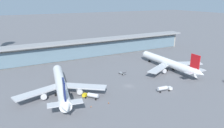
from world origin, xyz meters
TOP-DOWN VIEW (x-y plane):
  - ground_plane at (0.00, 0.00)m, footprint 1200.00×1200.00m
  - airliner_left_stand at (-37.14, 7.26)m, footprint 46.25×60.77m
  - airliner_centre_stand at (40.05, 10.97)m, footprint 46.89×60.83m
  - service_truck_near_nose_yellow at (52.04, 14.99)m, footprint 8.09×7.18m
  - service_truck_mid_apron_white at (13.26, -15.14)m, footprint 8.81×3.41m
  - service_truck_by_tail_grey at (6.23, 18.26)m, footprint 2.70×6.94m
  - service_truck_on_taxiway_yellow at (-25.04, -4.89)m, footprint 7.37×7.94m
  - terminal_building at (0.00, 68.45)m, footprint 197.37×12.80m
  - safety_cone_alpha at (-28.51, -13.02)m, footprint 0.62×0.62m
  - safety_cone_bravo at (-19.62, -13.66)m, footprint 0.62×0.62m

SIDE VIEW (x-z plane):
  - ground_plane at x=0.00m, z-range 0.00..0.00m
  - safety_cone_alpha at x=-28.51m, z-range -0.03..0.67m
  - safety_cone_bravo at x=-19.62m, z-range -0.03..0.67m
  - service_truck_by_tail_grey at x=6.23m, z-range -0.54..2.16m
  - service_truck_near_nose_yellow at x=52.04m, z-range 0.23..3.18m
  - service_truck_mid_apron_white at x=13.26m, z-range 0.23..3.18m
  - service_truck_on_taxiway_yellow at x=-25.04m, z-range 0.23..3.18m
  - airliner_left_stand at x=-37.14m, z-range -3.00..13.22m
  - airliner_centre_stand at x=40.05m, z-range -3.00..13.22m
  - terminal_building at x=0.00m, z-range 0.27..15.47m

